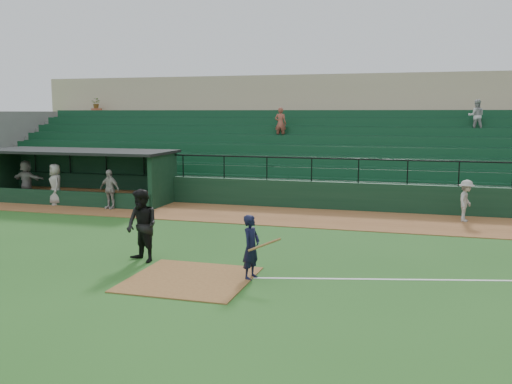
# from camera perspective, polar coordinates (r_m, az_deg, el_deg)

# --- Properties ---
(ground) EXTENTS (90.00, 90.00, 0.00)m
(ground) POSITION_cam_1_polar(r_m,az_deg,el_deg) (15.22, -5.27, -7.80)
(ground) COLOR #20511A
(ground) RESTS_ON ground
(warning_track) EXTENTS (40.00, 4.00, 0.03)m
(warning_track) POSITION_cam_1_polar(r_m,az_deg,el_deg) (22.66, 2.11, -2.44)
(warning_track) COLOR brown
(warning_track) RESTS_ON ground
(home_plate_dirt) EXTENTS (3.00, 3.00, 0.03)m
(home_plate_dirt) POSITION_cam_1_polar(r_m,az_deg,el_deg) (14.33, -6.75, -8.78)
(home_plate_dirt) COLOR brown
(home_plate_dirt) RESTS_ON ground
(stadium_structure) EXTENTS (38.00, 13.08, 6.40)m
(stadium_structure) POSITION_cam_1_polar(r_m,az_deg,el_deg) (30.61, 5.98, 4.60)
(stadium_structure) COLOR black
(stadium_structure) RESTS_ON ground
(dugout) EXTENTS (8.90, 3.20, 2.42)m
(dugout) POSITION_cam_1_polar(r_m,az_deg,el_deg) (27.82, -16.95, 1.93)
(dugout) COLOR black
(dugout) RESTS_ON ground
(batter_at_plate) EXTENTS (1.05, 0.70, 1.64)m
(batter_at_plate) POSITION_cam_1_polar(r_m,az_deg,el_deg) (14.11, -0.48, -5.61)
(batter_at_plate) COLOR black
(batter_at_plate) RESTS_ON ground
(umpire) EXTENTS (1.23, 1.13, 2.04)m
(umpire) POSITION_cam_1_polar(r_m,az_deg,el_deg) (15.99, -11.50, -3.39)
(umpire) COLOR black
(umpire) RESTS_ON ground
(runner) EXTENTS (0.85, 1.15, 1.59)m
(runner) POSITION_cam_1_polar(r_m,az_deg,el_deg) (22.75, 20.55, -0.84)
(runner) COLOR #A7A29D
(runner) RESTS_ON warning_track
(dugout_player_a) EXTENTS (1.05, 0.58, 1.69)m
(dugout_player_a) POSITION_cam_1_polar(r_m,az_deg,el_deg) (24.93, -14.66, 0.28)
(dugout_player_a) COLOR #A6A19C
(dugout_player_a) RESTS_ON warning_track
(dugout_player_b) EXTENTS (1.05, 1.05, 1.84)m
(dugout_player_b) POSITION_cam_1_polar(r_m,az_deg,el_deg) (26.73, -19.68, 0.74)
(dugout_player_b) COLOR #A09B95
(dugout_player_b) RESTS_ON warning_track
(dugout_player_c) EXTENTS (1.78, 0.71, 1.87)m
(dugout_player_c) POSITION_cam_1_polar(r_m,az_deg,el_deg) (28.88, -22.27, 1.15)
(dugout_player_c) COLOR #A59F9B
(dugout_player_c) RESTS_ON warning_track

